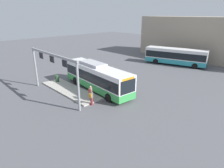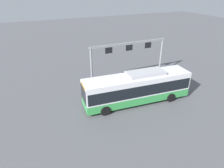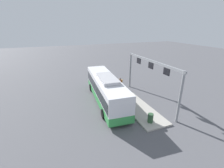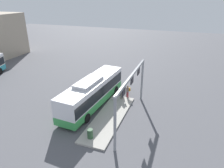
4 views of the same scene
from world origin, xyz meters
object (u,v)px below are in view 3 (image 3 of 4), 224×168
Objects in this scene: trash_bin at (150,118)px; bus_main at (106,88)px; person_waiting_near at (120,83)px; person_boarding at (119,84)px.

bus_main is at bearing 22.32° from trash_bin.
trash_bin is at bearing 63.60° from person_waiting_near.
person_boarding reaches higher than trash_bin.
trash_bin is (-5.95, -2.44, -1.20)m from bus_main.
person_boarding is 8.31m from trash_bin.
bus_main is 4.68m from person_waiting_near.
trash_bin is at bearing 55.52° from person_boarding.
bus_main is 6.55m from trash_bin.
person_boarding reaches higher than person_waiting_near.
person_boarding is (2.33, -2.83, -0.76)m from bus_main.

